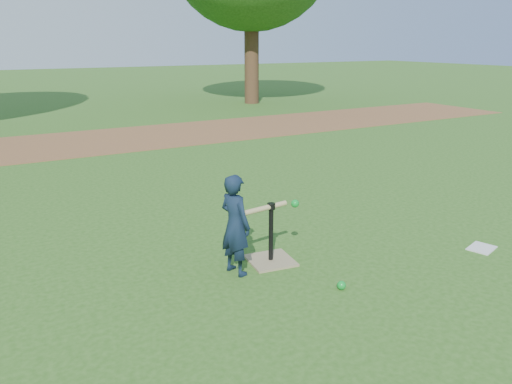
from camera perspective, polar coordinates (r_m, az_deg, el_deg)
ground at (r=4.76m, az=1.18°, el=-9.59°), size 80.00×80.00×0.00m
dirt_strip at (r=11.57m, az=-18.20°, el=5.50°), size 24.00×3.00×0.01m
child at (r=4.64m, az=-2.40°, el=-3.78°), size 0.31×0.40×0.97m
wiffle_ball_ground at (r=4.57m, az=9.74°, el=-10.46°), size 0.08×0.08×0.08m
clipboard at (r=5.86m, az=24.38°, el=-5.86°), size 0.36×0.31×0.01m
batting_tee at (r=5.01m, az=1.70°, el=-6.79°), size 0.48×0.48×0.61m
swing_action at (r=4.77m, az=1.16°, el=-1.89°), size 0.71×0.17×0.09m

